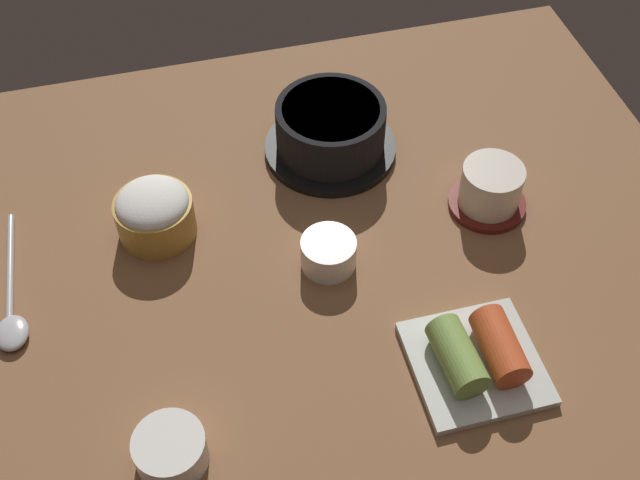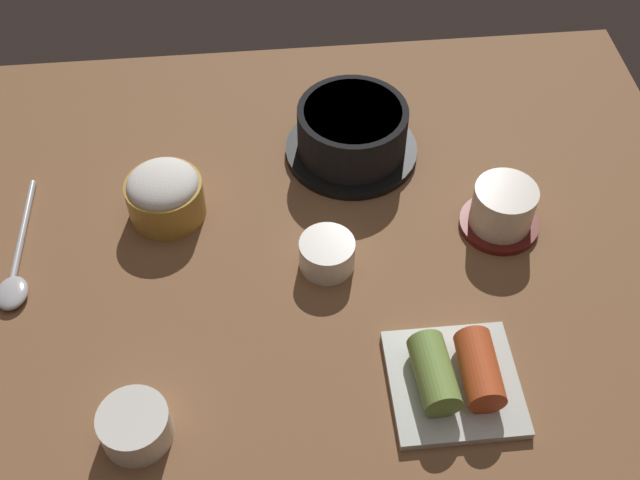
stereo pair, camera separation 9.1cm
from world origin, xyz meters
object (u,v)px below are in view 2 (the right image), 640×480
banchan_cup_center (327,253)px  kimchi_plate (456,376)px  rice_bowl (165,194)px  spoon (15,272)px  stone_pot (352,132)px  side_bowl_near (135,426)px  tea_cup_with_saucer (502,209)px

banchan_cup_center → kimchi_plate: 20.64cm
rice_bowl → spoon: size_ratio=0.47×
stone_pot → side_bowl_near: 45.87cm
stone_pot → spoon: stone_pot is taller
banchan_cup_center → side_bowl_near: (-20.86, -19.65, 0.06)cm
rice_bowl → banchan_cup_center: bearing=-28.1°
stone_pot → banchan_cup_center: (-5.10, -18.13, -1.63)cm
stone_pot → kimchi_plate: size_ratio=1.29×
tea_cup_with_saucer → side_bowl_near: tea_cup_with_saucer is taller
kimchi_plate → side_bowl_near: bearing=-175.7°
banchan_cup_center → rice_bowl: bearing=151.9°
stone_pot → rice_bowl: size_ratio=1.85×
stone_pot → side_bowl_near: (-25.95, -37.78, -1.58)cm
side_bowl_near → spoon: 26.20cm
stone_pot → kimchi_plate: 35.93cm
side_bowl_near → spoon: bearing=124.7°
tea_cup_with_saucer → spoon: size_ratio=0.48×
stone_pot → kimchi_plate: stone_pot is taller
side_bowl_near → tea_cup_with_saucer: bearing=29.1°
tea_cup_with_saucer → side_bowl_near: 48.29cm
rice_bowl → spoon: (-17.22, -8.04, -2.82)cm
banchan_cup_center → spoon: banchan_cup_center is taller
stone_pot → side_bowl_near: stone_pot is taller
rice_bowl → kimchi_plate: rice_bowl is taller
stone_pot → side_bowl_near: size_ratio=2.44×
banchan_cup_center → kimchi_plate: size_ratio=0.48×
rice_bowl → kimchi_plate: 40.41cm
banchan_cup_center → side_bowl_near: side_bowl_near is taller
stone_pot → kimchi_plate: bearing=-79.9°
rice_bowl → side_bowl_near: bearing=-94.5°
stone_pot → spoon: bearing=-158.3°
banchan_cup_center → side_bowl_near: bearing=-136.7°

